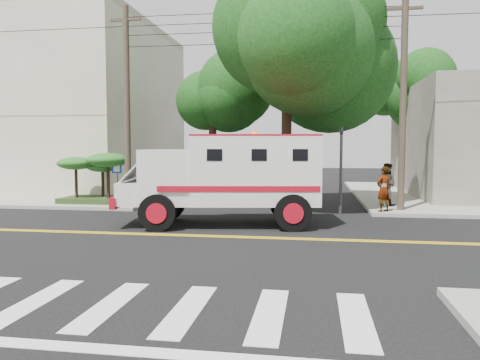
# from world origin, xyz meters

# --- Properties ---
(ground) EXTENTS (100.00, 100.00, 0.00)m
(ground) POSITION_xyz_m (0.00, 0.00, 0.00)
(ground) COLOR black
(ground) RESTS_ON ground
(sidewalk_nw) EXTENTS (17.00, 17.00, 0.15)m
(sidewalk_nw) POSITION_xyz_m (-13.50, 13.50, 0.07)
(sidewalk_nw) COLOR gray
(sidewalk_nw) RESTS_ON ground
(building_left) EXTENTS (16.00, 14.00, 10.00)m
(building_left) POSITION_xyz_m (-15.50, 15.00, 5.15)
(building_left) COLOR #BDB19B
(building_left) RESTS_ON sidewalk_nw
(utility_pole_left) EXTENTS (0.28, 0.28, 9.00)m
(utility_pole_left) POSITION_xyz_m (-5.60, 6.00, 4.50)
(utility_pole_left) COLOR #382D23
(utility_pole_left) RESTS_ON ground
(utility_pole_right) EXTENTS (0.28, 0.28, 9.00)m
(utility_pole_right) POSITION_xyz_m (6.30, 6.20, 4.50)
(utility_pole_right) COLOR #382D23
(utility_pole_right) RESTS_ON ground
(tree_main) EXTENTS (6.08, 5.70, 9.85)m
(tree_main) POSITION_xyz_m (1.94, 6.21, 7.20)
(tree_main) COLOR black
(tree_main) RESTS_ON ground
(tree_left) EXTENTS (4.48, 4.20, 7.70)m
(tree_left) POSITION_xyz_m (-2.68, 11.79, 5.73)
(tree_left) COLOR black
(tree_left) RESTS_ON ground
(tree_right) EXTENTS (4.80, 4.50, 8.20)m
(tree_right) POSITION_xyz_m (8.84, 15.77, 6.09)
(tree_right) COLOR black
(tree_right) RESTS_ON ground
(traffic_signal) EXTENTS (0.15, 0.18, 3.60)m
(traffic_signal) POSITION_xyz_m (3.80, 5.60, 2.23)
(traffic_signal) COLOR #3F3F42
(traffic_signal) RESTS_ON ground
(accessibility_sign) EXTENTS (0.45, 0.10, 2.02)m
(accessibility_sign) POSITION_xyz_m (-6.20, 6.17, 1.37)
(accessibility_sign) COLOR #3F3F42
(accessibility_sign) RESTS_ON ground
(palm_planter) EXTENTS (3.52, 2.63, 2.36)m
(palm_planter) POSITION_xyz_m (-7.44, 6.62, 1.65)
(palm_planter) COLOR #1E3314
(palm_planter) RESTS_ON sidewalk_nw
(armored_truck) EXTENTS (7.32, 3.70, 3.19)m
(armored_truck) POSITION_xyz_m (-0.27, 2.20, 1.82)
(armored_truck) COLOR silver
(armored_truck) RESTS_ON ground
(pedestrian_a) EXTENTS (0.80, 0.76, 1.84)m
(pedestrian_a) POSITION_xyz_m (5.50, 5.50, 1.07)
(pedestrian_a) COLOR gray
(pedestrian_a) RESTS_ON sidewalk_ne
(pedestrian_b) EXTENTS (1.17, 1.15, 1.90)m
(pedestrian_b) POSITION_xyz_m (5.93, 7.64, 1.10)
(pedestrian_b) COLOR gray
(pedestrian_b) RESTS_ON sidewalk_ne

